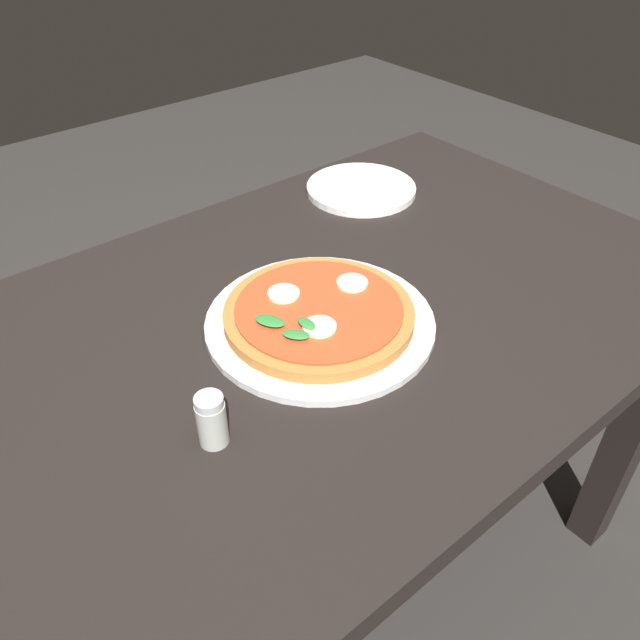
# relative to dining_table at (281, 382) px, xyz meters

# --- Properties ---
(ground_plane) EXTENTS (6.00, 6.00, 0.00)m
(ground_plane) POSITION_rel_dining_table_xyz_m (0.00, 0.00, -0.66)
(ground_plane) COLOR #2D2B28
(dining_table) EXTENTS (1.49, 0.82, 0.77)m
(dining_table) POSITION_rel_dining_table_xyz_m (0.00, 0.00, 0.00)
(dining_table) COLOR black
(dining_table) RESTS_ON ground_plane
(serving_tray) EXTENTS (0.35, 0.35, 0.01)m
(serving_tray) POSITION_rel_dining_table_xyz_m (0.06, -0.03, 0.11)
(serving_tray) COLOR silver
(serving_tray) RESTS_ON dining_table
(pizza) EXTENTS (0.29, 0.29, 0.03)m
(pizza) POSITION_rel_dining_table_xyz_m (0.06, -0.03, 0.13)
(pizza) COLOR #B27033
(pizza) RESTS_ON serving_tray
(plate_white) EXTENTS (0.23, 0.23, 0.01)m
(plate_white) POSITION_rel_dining_table_xyz_m (0.41, 0.26, 0.11)
(plate_white) COLOR white
(plate_white) RESTS_ON dining_table
(pepper_shaker) EXTENTS (0.04, 0.04, 0.07)m
(pepper_shaker) POSITION_rel_dining_table_xyz_m (-0.19, -0.12, 0.14)
(pepper_shaker) COLOR #B2B7AD
(pepper_shaker) RESTS_ON dining_table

